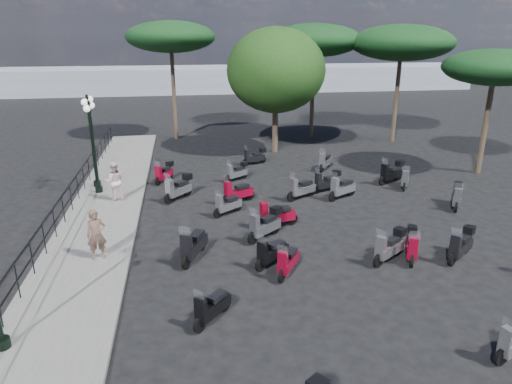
{
  "coord_description": "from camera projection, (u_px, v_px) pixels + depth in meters",
  "views": [
    {
      "loc": [
        -3.03,
        -15.4,
        7.22
      ],
      "look_at": [
        -0.28,
        1.5,
        1.2
      ],
      "focal_mm": 32.0,
      "sensor_mm": 36.0,
      "label": 1
    }
  ],
  "objects": [
    {
      "name": "broadleaf_tree",
      "position": [
        276.0,
        70.0,
        27.45
      ],
      "size": [
        5.97,
        5.97,
        7.58
      ],
      "color": "#38281E",
      "rests_on": "ground"
    },
    {
      "name": "pine_0",
      "position": [
        315.0,
        40.0,
        30.96
      ],
      "size": [
        6.37,
        6.37,
        7.82
      ],
      "color": "#38281E",
      "rests_on": "ground"
    },
    {
      "name": "pedestrian_far",
      "position": [
        115.0,
        181.0,
        20.07
      ],
      "size": [
        0.91,
        0.74,
        1.75
      ],
      "primitive_type": "imported",
      "rotation": [
        0.0,
        0.0,
        3.24
      ],
      "color": "beige",
      "rests_on": "sidewalk"
    },
    {
      "name": "distant_hills",
      "position": [
        204.0,
        79.0,
        58.6
      ],
      "size": [
        70.0,
        8.0,
        3.0
      ],
      "primitive_type": "cube",
      "color": "gray",
      "rests_on": "ground"
    },
    {
      "name": "scooter_26",
      "position": [
        391.0,
        173.0,
        22.91
      ],
      "size": [
        1.61,
        1.03,
        1.4
      ],
      "rotation": [
        0.0,
        0.0,
        2.07
      ],
      "color": "black",
      "rests_on": "ground"
    },
    {
      "name": "pine_3",
      "position": [
        495.0,
        68.0,
        22.93
      ],
      "size": [
        5.19,
        5.19,
        6.45
      ],
      "color": "#38281E",
      "rests_on": "ground"
    },
    {
      "name": "scooter_9",
      "position": [
        227.0,
        205.0,
        18.94
      ],
      "size": [
        1.32,
        1.0,
        1.24
      ],
      "rotation": [
        0.0,
        0.0,
        2.19
      ],
      "color": "black",
      "rests_on": "ground"
    },
    {
      "name": "scooter_25",
      "position": [
        405.0,
        179.0,
        22.21
      ],
      "size": [
        0.91,
        1.44,
        1.27
      ],
      "rotation": [
        0.0,
        0.0,
        2.64
      ],
      "color": "black",
      "rests_on": "ground"
    },
    {
      "name": "sidewalk",
      "position": [
        103.0,
        214.0,
        18.98
      ],
      "size": [
        3.0,
        30.0,
        0.15
      ],
      "primitive_type": "cube",
      "color": "#5F5E5B",
      "rests_on": "ground"
    },
    {
      "name": "scooter_4",
      "position": [
        164.0,
        173.0,
        23.09
      ],
      "size": [
        0.95,
        1.4,
        1.24
      ],
      "rotation": [
        0.0,
        0.0,
        2.6
      ],
      "color": "black",
      "rests_on": "ground"
    },
    {
      "name": "scooter_1",
      "position": [
        212.0,
        308.0,
        11.89
      ],
      "size": [
        1.08,
        1.23,
        1.23
      ],
      "rotation": [
        0.0,
        0.0,
        2.43
      ],
      "color": "black",
      "rests_on": "ground"
    },
    {
      "name": "scooter_21",
      "position": [
        325.0,
        162.0,
        25.11
      ],
      "size": [
        1.06,
        1.41,
        1.32
      ],
      "rotation": [
        0.0,
        0.0,
        2.52
      ],
      "color": "black",
      "rests_on": "ground"
    },
    {
      "name": "railing",
      "position": [
        67.0,
        198.0,
        18.33
      ],
      "size": [
        0.04,
        26.04,
        1.1
      ],
      "color": "black",
      "rests_on": "sidewalk"
    },
    {
      "name": "scooter_14",
      "position": [
        276.0,
        216.0,
        17.67
      ],
      "size": [
        1.75,
        0.67,
        1.4
      ],
      "rotation": [
        0.0,
        0.0,
        1.79
      ],
      "color": "black",
      "rests_on": "ground"
    },
    {
      "name": "scooter_2",
      "position": [
        193.0,
        246.0,
        15.13
      ],
      "size": [
        0.98,
        1.75,
        1.49
      ],
      "rotation": [
        0.0,
        0.0,
        2.71
      ],
      "color": "black",
      "rests_on": "ground"
    },
    {
      "name": "scooter_6",
      "position": [
        271.0,
        253.0,
        14.8
      ],
      "size": [
        1.31,
        1.09,
        1.28
      ],
      "rotation": [
        0.0,
        0.0,
        2.25
      ],
      "color": "black",
      "rests_on": "ground"
    },
    {
      "name": "lamp_post_2",
      "position": [
        91.0,
        135.0,
        21.34
      ],
      "size": [
        0.36,
        1.29,
        4.38
      ],
      "rotation": [
        0.0,
        0.0,
        -0.05
      ],
      "color": "black",
      "rests_on": "sidewalk"
    },
    {
      "name": "scooter_15",
      "position": [
        301.0,
        189.0,
        20.73
      ],
      "size": [
        1.57,
        0.97,
        1.37
      ],
      "rotation": [
        0.0,
        0.0,
        2.06
      ],
      "color": "black",
      "rests_on": "ground"
    },
    {
      "name": "scooter_7",
      "position": [
        288.0,
        262.0,
        14.23
      ],
      "size": [
        0.96,
        1.37,
        1.25
      ],
      "rotation": [
        0.0,
        0.0,
        2.56
      ],
      "color": "black",
      "rests_on": "ground"
    },
    {
      "name": "scooter_20",
      "position": [
        327.0,
        182.0,
        21.68
      ],
      "size": [
        1.53,
        0.79,
        1.27
      ],
      "rotation": [
        0.0,
        0.0,
        1.93
      ],
      "color": "black",
      "rests_on": "ground"
    },
    {
      "name": "scooter_10",
      "position": [
        254.0,
        157.0,
        26.13
      ],
      "size": [
        1.46,
        0.73,
        1.21
      ],
      "rotation": [
        0.0,
        0.0,
        1.92
      ],
      "color": "black",
      "rests_on": "ground"
    },
    {
      "name": "scooter_16",
      "position": [
        237.0,
        172.0,
        23.31
      ],
      "size": [
        1.3,
        0.96,
        1.19
      ],
      "rotation": [
        0.0,
        0.0,
        2.16
      ],
      "color": "black",
      "rests_on": "ground"
    },
    {
      "name": "woman",
      "position": [
        96.0,
        235.0,
        14.81
      ],
      "size": [
        0.7,
        0.55,
        1.7
      ],
      "primitive_type": "imported",
      "rotation": [
        0.0,
        0.0,
        0.26
      ],
      "color": "brown",
      "rests_on": "sidewalk"
    },
    {
      "name": "scooter_18",
      "position": [
        461.0,
        245.0,
        15.18
      ],
      "size": [
        1.43,
        1.16,
        1.34
      ],
      "rotation": [
        0.0,
        0.0,
        2.22
      ],
      "color": "black",
      "rests_on": "ground"
    },
    {
      "name": "scooter_8",
      "position": [
        237.0,
        193.0,
        20.2
      ],
      "size": [
        1.6,
        0.99,
        1.4
      ],
      "rotation": [
        0.0,
        0.0,
        2.07
      ],
      "color": "black",
      "rests_on": "ground"
    },
    {
      "name": "scooter_19",
      "position": [
        342.0,
        189.0,
        20.76
      ],
      "size": [
        1.56,
        1.01,
        1.39
      ],
      "rotation": [
        0.0,
        0.0,
        2.1
      ],
      "color": "black",
      "rests_on": "ground"
    },
    {
      "name": "scooter_3",
      "position": [
        178.0,
        188.0,
        20.62
      ],
      "size": [
        1.32,
        1.43,
        1.41
      ],
      "rotation": [
        0.0,
        0.0,
        2.41
      ],
      "color": "black",
      "rests_on": "ground"
    },
    {
      "name": "ground",
      "position": [
        270.0,
        235.0,
        17.2
      ],
      "size": [
        120.0,
        120.0,
        0.0
      ],
      "primitive_type": "plane",
      "color": "black",
      "rests_on": "ground"
    },
    {
      "name": "scooter_13",
      "position": [
        265.0,
        225.0,
        16.71
      ],
      "size": [
        1.47,
        1.26,
        1.41
      ],
      "rotation": [
        0.0,
        0.0,
        2.26
      ],
      "color": "black",
      "rests_on": "ground"
    },
    {
      "name": "scooter_22",
      "position": [
        412.0,
        246.0,
        15.21
      ],
      "size": [
        0.86,
        1.5,
        1.27
      ],
      "rotation": [
        0.0,
        0.0,
        2.71
      ],
      "color": "black",
      "rests_on": "ground"
    },
    {
      "name": "pine_1",
      "position": [
        402.0,
        43.0,
        29.68
      ],
      "size": [
        6.69,
        6.69,
        7.74
      ],
      "color": "#38281E",
      "rests_on": "ground"
    },
    {
      "name": "lamp_post_1",
      "position": [
        93.0,
        142.0,
        20.54
      ],
      "size": [
        0.34,
        1.25,
        4.22
      ],
      "rotation": [
        0.0,
        0.0,
        -0.03
      ],
      "color": "black",
      "rests_on": "sidewalk"
    },
    {
      "name": "scooter_12",
      "position": [
        389.0,
        247.0,
        15.06
      ],
      "size": [
        1.47,
        1.09,
        1.34
      ],
      "rotation": [
        0.0,
        0.0,
        2.17
      ],
      "color": "black",
      "rests_on": "ground"
    },
    {
      "name": "scooter_24",
      "position": [
        457.0,
        197.0,
        19.69
      ],
      "size": [
        1.03,
        1.47,
        1.32
      ],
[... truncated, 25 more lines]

